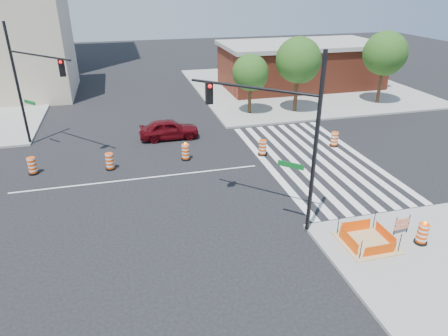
{
  "coord_description": "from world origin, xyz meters",
  "views": [
    {
      "loc": [
        -0.46,
        -21.13,
        10.36
      ],
      "look_at": [
        4.32,
        -2.7,
        1.4
      ],
      "focal_mm": 32.0,
      "sensor_mm": 36.0,
      "label": 1
    }
  ],
  "objects": [
    {
      "name": "tree_north_c",
      "position": [
        9.89,
        10.08,
        3.38
      ],
      "size": [
        3.01,
        2.96,
        5.04
      ],
      "color": "#382314",
      "rests_on": "ground"
    },
    {
      "name": "sidewalk_ne",
      "position": [
        18.0,
        18.0,
        0.07
      ],
      "size": [
        22.0,
        22.0,
        0.15
      ],
      "primitive_type": "cube",
      "color": "gray",
      "rests_on": "ground"
    },
    {
      "name": "median_drum_5",
      "position": [
        13.29,
        1.71,
        0.48
      ],
      "size": [
        0.6,
        0.6,
        1.02
      ],
      "color": "black",
      "rests_on": "ground"
    },
    {
      "name": "signal_pole_se",
      "position": [
        5.79,
        -6.22,
        4.86
      ],
      "size": [
        4.47,
        4.19,
        7.92
      ],
      "rotation": [
        0.0,
        0.0,
        2.39
      ],
      "color": "black",
      "rests_on": "ground"
    },
    {
      "name": "brick_storefront",
      "position": [
        18.0,
        18.0,
        2.32
      ],
      "size": [
        16.5,
        8.5,
        4.6
      ],
      "color": "maroon",
      "rests_on": "ground"
    },
    {
      "name": "pit_drum",
      "position": [
        11.25,
        -9.57,
        0.6
      ],
      "size": [
        0.55,
        0.55,
        1.09
      ],
      "color": "black",
      "rests_on": "ground"
    },
    {
      "name": "median_drum_4",
      "position": [
        8.0,
        1.5,
        0.48
      ],
      "size": [
        0.6,
        0.6,
        1.02
      ],
      "color": "black",
      "rests_on": "ground"
    },
    {
      "name": "median_drum_2",
      "position": [
        -1.62,
        1.76,
        0.48
      ],
      "size": [
        0.6,
        0.6,
        1.02
      ],
      "color": "black",
      "rests_on": "ground"
    },
    {
      "name": "ground",
      "position": [
        0.0,
        0.0,
        0.0
      ],
      "size": [
        120.0,
        120.0,
        0.0
      ],
      "primitive_type": "plane",
      "color": "black",
      "rests_on": "ground"
    },
    {
      "name": "tree_north_d",
      "position": [
        13.84,
        9.57,
        4.25
      ],
      "size": [
        3.73,
        3.73,
        6.34
      ],
      "color": "#382314",
      "rests_on": "ground"
    },
    {
      "name": "red_coupe",
      "position": [
        2.51,
        6.04,
        0.72
      ],
      "size": [
        4.23,
        1.75,
        1.43
      ],
      "primitive_type": "imported",
      "rotation": [
        0.0,
        0.0,
        1.56
      ],
      "color": "#4E060C",
      "rests_on": "ground"
    },
    {
      "name": "lane_centerline",
      "position": [
        0.0,
        0.0,
        0.01
      ],
      "size": [
        14.0,
        0.12,
        0.01
      ],
      "primitive_type": "cube",
      "color": "silver",
      "rests_on": "ground"
    },
    {
      "name": "barricade",
      "position": [
        10.85,
        -8.75,
        0.65
      ],
      "size": [
        0.78,
        0.09,
        0.92
      ],
      "rotation": [
        0.0,
        0.0,
        0.07
      ],
      "color": "#F54505",
      "rests_on": "ground"
    },
    {
      "name": "crosswalk_east",
      "position": [
        10.95,
        0.0,
        0.01
      ],
      "size": [
        6.75,
        13.5,
        0.01
      ],
      "color": "silver",
      "rests_on": "ground"
    },
    {
      "name": "excavation_pit",
      "position": [
        9.0,
        -9.0,
        0.22
      ],
      "size": [
        2.2,
        2.2,
        0.9
      ],
      "color": "tan",
      "rests_on": "ground"
    },
    {
      "name": "tree_north_e",
      "position": [
        22.31,
        10.14,
        4.36
      ],
      "size": [
        3.82,
        3.82,
        6.49
      ],
      "color": "#382314",
      "rests_on": "ground"
    },
    {
      "name": "signal_pole_nw",
      "position": [
        -5.95,
        6.19,
        4.88
      ],
      "size": [
        4.13,
        4.57,
        7.96
      ],
      "rotation": [
        0.0,
        0.0,
        -0.84
      ],
      "color": "black",
      "rests_on": "ground"
    },
    {
      "name": "median_drum_3",
      "position": [
        3.03,
        2.04,
        0.49
      ],
      "size": [
        0.6,
        0.6,
        1.18
      ],
      "color": "black",
      "rests_on": "ground"
    },
    {
      "name": "median_drum_1",
      "position": [
        -6.03,
        2.24,
        0.48
      ],
      "size": [
        0.6,
        0.6,
        1.02
      ],
      "color": "black",
      "rests_on": "ground"
    }
  ]
}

